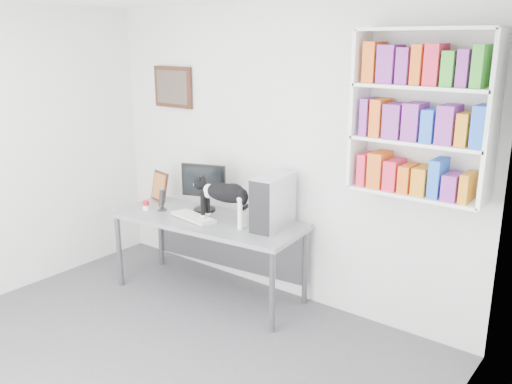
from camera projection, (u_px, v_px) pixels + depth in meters
room at (95, 205)px, 3.49m from camera, size 4.01×4.01×2.70m
bookshelf at (421, 115)px, 3.93m from camera, size 1.03×0.28×1.24m
wall_art at (173, 87)px, 5.60m from camera, size 0.52×0.04×0.42m
desk at (209, 257)px, 5.15m from camera, size 1.91×0.92×0.77m
monitor at (204, 187)px, 5.22m from camera, size 0.49×0.35×0.47m
keyboard at (194, 217)px, 5.03m from camera, size 0.50×0.25×0.04m
pc_tower at (273, 202)px, 4.74m from camera, size 0.26×0.50×0.47m
speaker at (162, 200)px, 5.26m from camera, size 0.10×0.10×0.21m
leaning_print at (160, 186)px, 5.58m from camera, size 0.27×0.15×0.31m
soup_can at (146, 205)px, 5.29m from camera, size 0.06×0.06×0.09m
cat at (225, 203)px, 4.83m from camera, size 0.67×0.25×0.40m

